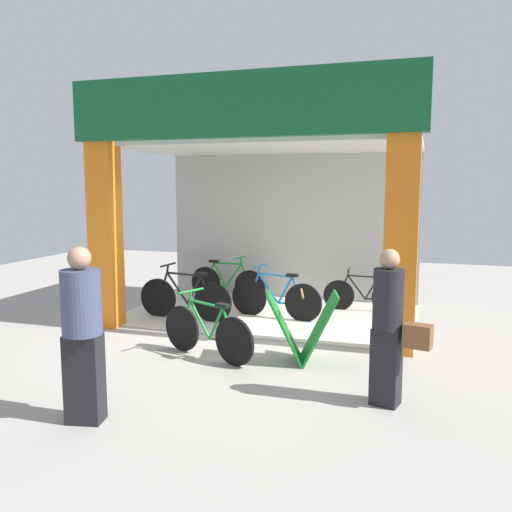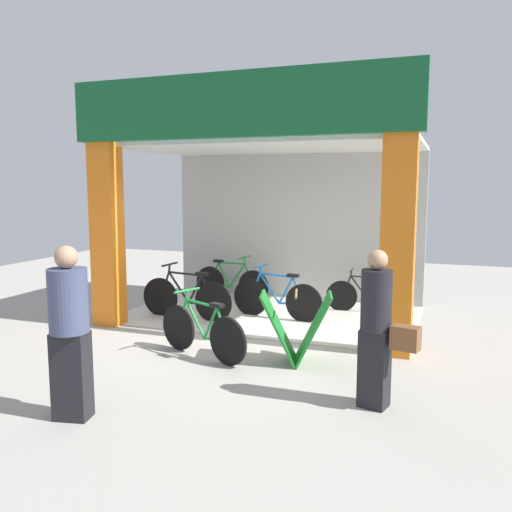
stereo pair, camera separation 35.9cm
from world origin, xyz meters
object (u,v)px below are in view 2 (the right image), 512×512
at_px(bicycle_inside_1, 186,297).
at_px(sandwich_board_sign, 296,328).
at_px(bicycle_inside_2, 277,298).
at_px(bicycle_inside_3, 366,296).
at_px(pedestrian_0, 378,329).
at_px(bicycle_parked_0, 202,331).
at_px(pedestrian_1, 70,329).
at_px(bicycle_inside_0, 231,283).

relative_size(bicycle_inside_1, sandwich_board_sign, 1.70).
bearing_deg(bicycle_inside_1, bicycle_inside_2, 20.73).
relative_size(bicycle_inside_3, pedestrian_0, 0.87).
distance_m(bicycle_parked_0, sandwich_board_sign, 1.26).
relative_size(bicycle_parked_0, pedestrian_1, 0.88).
distance_m(bicycle_inside_3, sandwich_board_sign, 3.09).
xyz_separation_m(pedestrian_0, pedestrian_1, (-2.77, -1.31, 0.07)).
distance_m(bicycle_inside_3, bicycle_parked_0, 3.67).
xyz_separation_m(sandwich_board_sign, pedestrian_0, (1.17, -1.04, 0.37)).
xyz_separation_m(bicycle_inside_0, sandwich_board_sign, (2.24, -3.17, 0.10)).
distance_m(bicycle_inside_2, bicycle_parked_0, 2.32).
bearing_deg(pedestrian_1, bicycle_parked_0, 80.09).
height_order(bicycle_inside_2, bicycle_parked_0, bicycle_inside_2).
height_order(sandwich_board_sign, pedestrian_0, pedestrian_0).
bearing_deg(sandwich_board_sign, pedestrian_0, -41.80).
relative_size(bicycle_inside_1, pedestrian_0, 1.05).
xyz_separation_m(bicycle_inside_1, pedestrian_1, (0.77, -3.90, 0.52)).
height_order(bicycle_inside_0, bicycle_inside_2, bicycle_inside_2).
xyz_separation_m(bicycle_inside_3, pedestrian_1, (-2.05, -5.41, 0.59)).
bearing_deg(bicycle_inside_0, sandwich_board_sign, -54.72).
xyz_separation_m(bicycle_parked_0, sandwich_board_sign, (1.23, 0.21, 0.11)).
distance_m(bicycle_parked_0, pedestrian_0, 2.59).
distance_m(bicycle_inside_1, bicycle_inside_3, 3.20).
relative_size(bicycle_inside_0, bicycle_inside_1, 0.95).
height_order(bicycle_inside_1, bicycle_inside_2, bicycle_inside_1).
distance_m(bicycle_inside_1, pedestrian_1, 4.01).
bearing_deg(pedestrian_1, pedestrian_0, 25.32).
height_order(bicycle_inside_1, pedestrian_0, pedestrian_0).
bearing_deg(bicycle_inside_0, bicycle_parked_0, -73.38).
bearing_deg(pedestrian_0, bicycle_parked_0, 160.85).
bearing_deg(bicycle_inside_0, pedestrian_0, -51.03).
relative_size(bicycle_inside_1, bicycle_inside_2, 1.04).
height_order(pedestrian_0, pedestrian_1, pedestrian_1).
distance_m(bicycle_inside_0, sandwich_board_sign, 3.89).
bearing_deg(bicycle_inside_1, bicycle_inside_0, 85.07).
bearing_deg(pedestrian_0, bicycle_inside_0, 128.97).
relative_size(bicycle_inside_0, pedestrian_0, 1.00).
height_order(bicycle_inside_2, pedestrian_0, pedestrian_0).
height_order(bicycle_inside_0, pedestrian_0, pedestrian_0).
height_order(bicycle_inside_2, pedestrian_1, pedestrian_1).
bearing_deg(bicycle_inside_2, pedestrian_0, -56.16).
bearing_deg(bicycle_inside_3, bicycle_inside_2, -144.82).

